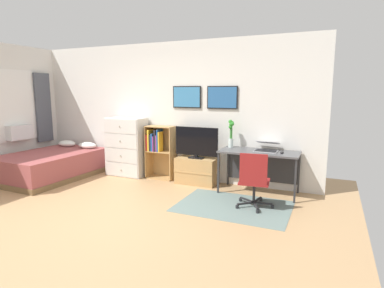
# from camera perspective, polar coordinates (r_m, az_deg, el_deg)

# --- Properties ---
(ground_plane) EXTENTS (7.20, 7.20, 0.00)m
(ground_plane) POSITION_cam_1_polar(r_m,az_deg,el_deg) (4.82, -18.74, -12.31)
(ground_plane) COLOR tan
(wall_back_with_posters) EXTENTS (6.12, 0.09, 2.70)m
(wall_back_with_posters) POSITION_cam_1_polar(r_m,az_deg,el_deg) (6.48, -4.58, 5.93)
(wall_back_with_posters) COLOR silver
(wall_back_with_posters) RESTS_ON ground_plane
(area_rug) EXTENTS (1.70, 1.20, 0.01)m
(area_rug) POSITION_cam_1_polar(r_m,az_deg,el_deg) (5.01, 7.44, -11.00)
(area_rug) COLOR slate
(area_rug) RESTS_ON ground_plane
(bed) EXTENTS (1.43, 2.02, 0.64)m
(bed) POSITION_cam_1_polar(r_m,az_deg,el_deg) (7.13, -23.93, -3.40)
(bed) COLOR brown
(bed) RESTS_ON ground_plane
(dresser) EXTENTS (0.83, 0.46, 1.21)m
(dresser) POSITION_cam_1_polar(r_m,az_deg,el_deg) (6.76, -11.64, -0.49)
(dresser) COLOR silver
(dresser) RESTS_ON ground_plane
(bookshelf) EXTENTS (0.58, 0.30, 1.07)m
(bookshelf) POSITION_cam_1_polar(r_m,az_deg,el_deg) (6.42, -6.01, -0.65)
(bookshelf) COLOR tan
(bookshelf) RESTS_ON ground_plane
(tv_stand) EXTENTS (0.77, 0.41, 0.50)m
(tv_stand) POSITION_cam_1_polar(r_m,az_deg,el_deg) (6.08, 0.86, -4.82)
(tv_stand) COLOR tan
(tv_stand) RESTS_ON ground_plane
(television) EXTENTS (0.86, 0.16, 0.59)m
(television) POSITION_cam_1_polar(r_m,az_deg,el_deg) (5.95, 0.78, 0.23)
(television) COLOR black
(television) RESTS_ON tv_stand
(desk) EXTENTS (1.33, 0.61, 0.74)m
(desk) POSITION_cam_1_polar(r_m,az_deg,el_deg) (5.62, 12.12, -2.44)
(desk) COLOR #4C4C4F
(desk) RESTS_ON ground_plane
(office_chair) EXTENTS (0.57, 0.58, 0.86)m
(office_chair) POSITION_cam_1_polar(r_m,az_deg,el_deg) (4.83, 11.04, -6.20)
(office_chair) COLOR #232326
(office_chair) RESTS_ON ground_plane
(laptop) EXTENTS (0.39, 0.42, 0.17)m
(laptop) POSITION_cam_1_polar(r_m,az_deg,el_deg) (5.58, 13.28, -0.52)
(laptop) COLOR #B7B7BC
(laptop) RESTS_ON desk
(computer_mouse) EXTENTS (0.06, 0.10, 0.03)m
(computer_mouse) POSITION_cam_1_polar(r_m,az_deg,el_deg) (5.42, 15.84, -1.44)
(computer_mouse) COLOR #262628
(computer_mouse) RESTS_ON desk
(bamboo_vase) EXTENTS (0.11, 0.10, 0.50)m
(bamboo_vase) POSITION_cam_1_polar(r_m,az_deg,el_deg) (5.78, 7.02, 2.10)
(bamboo_vase) COLOR silver
(bamboo_vase) RESTS_ON desk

